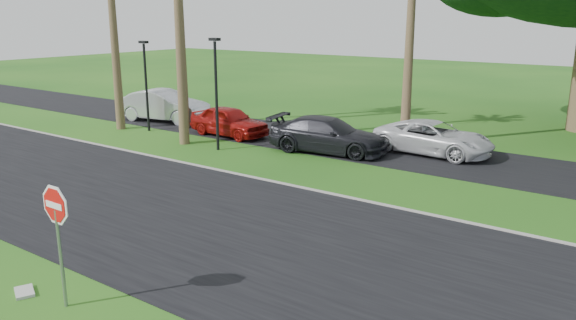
{
  "coord_description": "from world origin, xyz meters",
  "views": [
    {
      "loc": [
        9.84,
        -8.55,
        5.57
      ],
      "look_at": [
        1.43,
        3.2,
        1.8
      ],
      "focal_mm": 35.0,
      "sensor_mm": 36.0,
      "label": 1
    }
  ],
  "objects_px": {
    "car_silver": "(164,106)",
    "car_minivan": "(434,138)",
    "car_dark": "(328,135)",
    "stop_sign_near": "(57,221)",
    "car_red": "(229,121)"
  },
  "relations": [
    {
      "from": "car_silver",
      "to": "car_dark",
      "type": "height_order",
      "value": "car_silver"
    },
    {
      "from": "stop_sign_near",
      "to": "car_minivan",
      "type": "xyz_separation_m",
      "value": [
        1.18,
        16.06,
        -1.11
      ]
    },
    {
      "from": "car_silver",
      "to": "car_red",
      "type": "xyz_separation_m",
      "value": [
        5.31,
        -0.8,
        -0.13
      ]
    },
    {
      "from": "car_silver",
      "to": "car_minivan",
      "type": "distance_m",
      "value": 14.52
    },
    {
      "from": "car_silver",
      "to": "car_dark",
      "type": "distance_m",
      "value": 10.81
    },
    {
      "from": "car_silver",
      "to": "car_minivan",
      "type": "bearing_deg",
      "value": -96.54
    },
    {
      "from": "car_minivan",
      "to": "stop_sign_near",
      "type": "bearing_deg",
      "value": 178.61
    },
    {
      "from": "car_silver",
      "to": "car_minivan",
      "type": "xyz_separation_m",
      "value": [
        14.45,
        1.38,
        -0.16
      ]
    },
    {
      "from": "car_red",
      "to": "car_minivan",
      "type": "relative_size",
      "value": 0.85
    },
    {
      "from": "car_silver",
      "to": "car_dark",
      "type": "bearing_deg",
      "value": -106.56
    },
    {
      "from": "stop_sign_near",
      "to": "car_minivan",
      "type": "distance_m",
      "value": 16.14
    },
    {
      "from": "car_silver",
      "to": "car_minivan",
      "type": "height_order",
      "value": "car_silver"
    },
    {
      "from": "car_silver",
      "to": "stop_sign_near",
      "type": "bearing_deg",
      "value": -149.88
    },
    {
      "from": "car_silver",
      "to": "car_red",
      "type": "distance_m",
      "value": 5.37
    },
    {
      "from": "car_red",
      "to": "car_dark",
      "type": "xyz_separation_m",
      "value": [
        5.47,
        -0.06,
        0.03
      ]
    }
  ]
}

